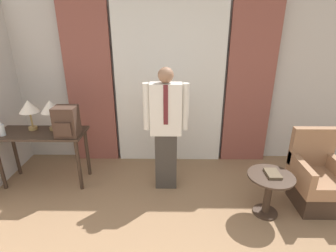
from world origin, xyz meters
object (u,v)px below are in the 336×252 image
at_px(desk, 42,141).
at_px(armchair, 315,180).
at_px(table_lamp_right, 50,107).
at_px(side_table, 269,188).
at_px(bottle_near_edge, 2,130).
at_px(backpack, 66,122).
at_px(book, 273,174).
at_px(table_lamp_left, 29,107).
at_px(person, 166,126).

distance_m(desk, armchair, 3.63).
height_order(table_lamp_right, side_table, table_lamp_right).
distance_m(bottle_near_edge, backpack, 0.88).
bearing_deg(desk, backpack, -14.01).
bearing_deg(book, armchair, 15.46).
distance_m(table_lamp_left, bottle_near_edge, 0.44).
bearing_deg(book, side_table, -145.36).
xyz_separation_m(bottle_near_edge, person, (2.17, 0.01, 0.06)).
bearing_deg(side_table, book, 34.64).
bearing_deg(person, desk, 176.60).
bearing_deg(desk, table_lamp_right, 33.65).
xyz_separation_m(bottle_near_edge, armchair, (4.03, -0.37, -0.51)).
bearing_deg(person, armchair, -11.47).
distance_m(backpack, book, 2.63).
bearing_deg(table_lamp_right, book, -14.88).
xyz_separation_m(desk, armchair, (3.58, -0.48, -0.30)).
relative_size(bottle_near_edge, side_table, 0.37).
distance_m(person, side_table, 1.46).
height_order(bottle_near_edge, armchair, bottle_near_edge).
distance_m(person, armchair, 1.98).
xyz_separation_m(bottle_near_edge, backpack, (0.87, 0.01, 0.12)).
bearing_deg(desk, table_lamp_left, 146.35).
height_order(table_lamp_left, armchair, table_lamp_left).
xyz_separation_m(armchair, side_table, (-0.64, -0.18, 0.01)).
bearing_deg(desk, bottle_near_edge, -165.70).
bearing_deg(bottle_near_edge, book, -8.93).
distance_m(table_lamp_right, side_table, 2.99).
relative_size(person, side_table, 3.14).
bearing_deg(table_lamp_left, backpack, -19.63).
xyz_separation_m(backpack, person, (1.30, 0.00, -0.05)).
bearing_deg(table_lamp_right, desk, -146.35).
bearing_deg(side_table, desk, 167.28).
relative_size(table_lamp_right, side_table, 0.79).
bearing_deg(armchair, desk, 172.37).
xyz_separation_m(table_lamp_right, bottle_near_edge, (-0.60, -0.21, -0.24)).
bearing_deg(bottle_near_edge, backpack, 0.56).
relative_size(backpack, book, 1.82).
xyz_separation_m(table_lamp_right, person, (1.57, -0.20, -0.18)).
distance_m(bottle_near_edge, book, 3.47).
distance_m(armchair, side_table, 0.66).
height_order(backpack, book, backpack).
bearing_deg(book, desk, 167.62).
bearing_deg(backpack, person, 0.17).
distance_m(backpack, side_table, 2.65).
xyz_separation_m(table_lamp_left, book, (3.11, -0.75, -0.55)).
relative_size(table_lamp_right, person, 0.25).
distance_m(table_lamp_left, armchair, 3.85).
height_order(table_lamp_right, person, person).
distance_m(desk, table_lamp_right, 0.49).
distance_m(desk, table_lamp_left, 0.49).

